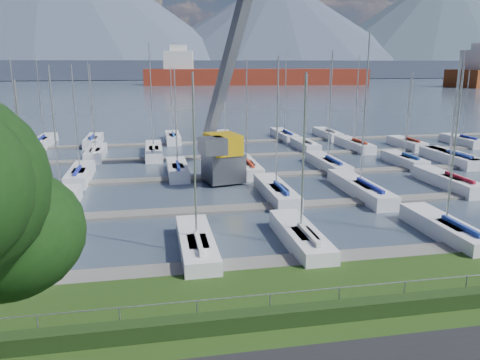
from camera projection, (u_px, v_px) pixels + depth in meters
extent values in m
cube|color=#3F4C5D|center=(160.00, 82.00, 267.49)|extent=(800.00, 540.00, 0.20)
cube|color=#1D3212|center=(296.00, 315.00, 19.08)|extent=(80.00, 0.70, 0.70)
cylinder|color=#93969B|center=(294.00, 292.00, 19.25)|extent=(80.00, 0.04, 0.04)
cube|color=#3A4356|center=(158.00, 69.00, 332.66)|extent=(900.00, 80.00, 12.00)
cone|color=#445064|center=(52.00, 2.00, 372.52)|extent=(340.00, 340.00, 115.00)
cone|color=#424C60|center=(278.00, 26.00, 419.76)|extent=(300.00, 300.00, 85.00)
cone|color=#3F4F5D|center=(444.00, 21.00, 457.94)|extent=(320.00, 320.00, 100.00)
cube|color=slate|center=(260.00, 264.00, 25.32)|extent=(90.00, 1.60, 0.25)
cube|color=gray|center=(230.00, 209.00, 34.85)|extent=(90.00, 1.60, 0.25)
cube|color=gray|center=(213.00, 178.00, 44.38)|extent=(90.00, 1.60, 0.25)
cube|color=slate|center=(202.00, 157.00, 53.92)|extent=(90.00, 1.60, 0.25)
cube|color=slate|center=(194.00, 143.00, 63.45)|extent=(90.00, 1.60, 0.25)
sphere|color=black|center=(6.00, 233.00, 11.04)|extent=(3.70, 3.70, 3.70)
cube|color=#56575D|center=(223.00, 167.00, 42.47)|extent=(3.82, 3.82, 2.60)
cube|color=#CA9A0B|center=(223.00, 144.00, 41.96)|extent=(3.27, 3.88, 1.80)
cube|color=slate|center=(234.00, 42.00, 44.39)|extent=(5.22, 10.74, 19.89)
cube|color=slate|center=(213.00, 146.00, 39.79)|extent=(2.43, 2.58, 1.40)
cube|color=maroon|center=(256.00, 79.00, 235.73)|extent=(111.97, 30.22, 10.00)
cube|color=silver|center=(179.00, 64.00, 231.12)|extent=(15.47, 15.47, 12.00)
cube|color=silver|center=(178.00, 49.00, 229.42)|extent=(8.84, 8.84, 4.00)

